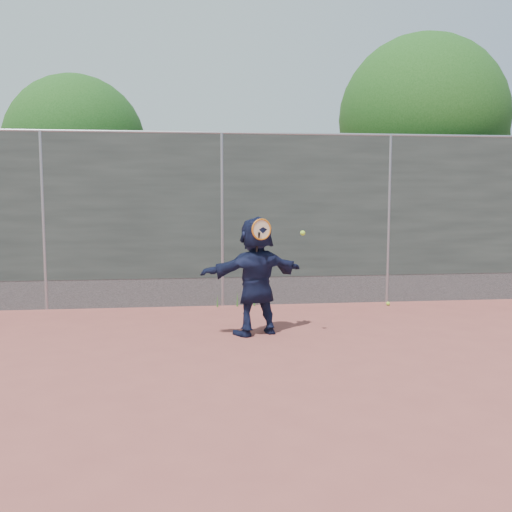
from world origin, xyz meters
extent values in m
plane|color=#9E4C42|center=(0.00, 0.00, 0.00)|extent=(80.00, 80.00, 0.00)
imported|color=#131936|center=(0.34, 1.36, 0.83)|extent=(1.61, 0.97, 1.65)
sphere|color=#A7DF31|center=(2.90, 3.15, 0.03)|extent=(0.07, 0.07, 0.07)
cube|color=#38423D|center=(0.00, 3.50, 1.75)|extent=(20.00, 0.04, 2.50)
cube|color=slate|center=(0.00, 3.50, 0.25)|extent=(20.00, 0.03, 0.50)
cylinder|color=gray|center=(0.00, 3.50, 3.00)|extent=(20.00, 0.05, 0.05)
cylinder|color=gray|center=(-3.00, 3.50, 1.50)|extent=(0.06, 0.06, 3.00)
cylinder|color=gray|center=(0.00, 3.50, 1.50)|extent=(0.06, 0.06, 3.00)
cylinder|color=gray|center=(3.00, 3.50, 1.50)|extent=(0.06, 0.06, 3.00)
torus|color=#CB6813|center=(0.39, 1.16, 1.48)|extent=(0.28, 0.12, 0.29)
cylinder|color=beige|center=(0.39, 1.16, 1.48)|extent=(0.24, 0.09, 0.25)
cylinder|color=black|center=(0.34, 1.18, 1.28)|extent=(0.07, 0.13, 0.33)
sphere|color=#A7DF31|center=(0.94, 1.07, 1.43)|extent=(0.07, 0.07, 0.07)
cylinder|color=#382314|center=(4.50, 5.70, 1.30)|extent=(0.28, 0.28, 2.60)
sphere|color=#23561C|center=(4.50, 5.70, 3.59)|extent=(3.60, 3.60, 3.60)
sphere|color=#23561C|center=(5.22, 5.90, 3.23)|extent=(2.52, 2.52, 2.52)
cylinder|color=#382314|center=(-3.00, 6.50, 1.10)|extent=(0.28, 0.28, 2.20)
sphere|color=#23561C|center=(-3.00, 6.50, 3.03)|extent=(3.00, 3.00, 3.00)
sphere|color=#23561C|center=(-2.40, 6.70, 2.73)|extent=(2.10, 2.10, 2.10)
cone|color=#387226|center=(0.25, 3.38, 0.13)|extent=(0.03, 0.03, 0.26)
cone|color=#387226|center=(0.55, 3.40, 0.15)|extent=(0.03, 0.03, 0.30)
cone|color=#387226|center=(-0.10, 3.36, 0.11)|extent=(0.03, 0.03, 0.22)
camera|label=1|loc=(-0.58, -6.42, 1.93)|focal=40.00mm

